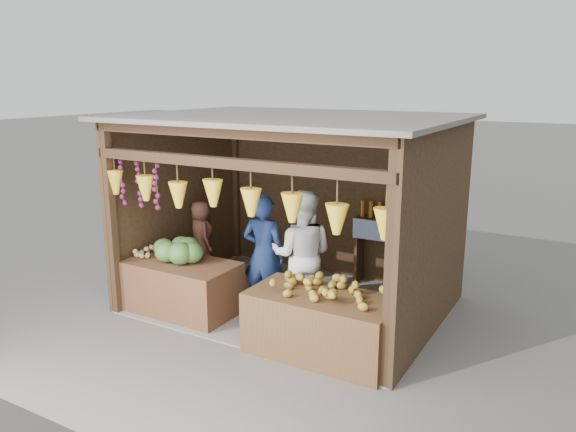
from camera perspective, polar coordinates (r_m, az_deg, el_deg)
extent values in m
plane|color=#514F49|center=(8.10, 0.39, -8.92)|extent=(80.00, 80.00, 0.00)
cube|color=slate|center=(8.09, 0.39, -8.85)|extent=(4.00, 3.00, 0.02)
cube|color=black|center=(9.00, 5.12, 2.00)|extent=(4.00, 0.06, 2.60)
cube|color=black|center=(8.82, -10.97, 1.58)|extent=(0.06, 3.00, 2.60)
cube|color=black|center=(6.96, 14.90, -1.86)|extent=(0.06, 3.00, 2.60)
cube|color=#605B54|center=(7.49, 0.43, 10.00)|extent=(4.30, 3.30, 0.06)
cube|color=black|center=(7.78, -17.54, -0.42)|extent=(0.11, 0.11, 2.60)
cube|color=black|center=(5.66, 10.43, -5.19)|extent=(0.11, 0.11, 2.60)
cube|color=black|center=(9.90, -5.28, 3.06)|extent=(0.11, 0.11, 2.60)
cube|color=black|center=(8.34, 17.12, 0.52)|extent=(0.11, 0.11, 2.60)
cube|color=black|center=(6.33, -6.03, 5.35)|extent=(4.00, 0.12, 0.12)
cube|color=black|center=(6.29, -6.11, 8.42)|extent=(4.00, 0.12, 0.12)
cube|color=#382314|center=(8.49, 10.95, -0.62)|extent=(1.25, 0.30, 0.05)
cube|color=#382314|center=(8.83, 7.21, -3.47)|extent=(0.05, 0.28, 1.05)
cube|color=#382314|center=(8.47, 14.53, -4.54)|extent=(0.05, 0.28, 1.05)
cube|color=blue|center=(8.38, 10.55, -1.72)|extent=(1.25, 0.02, 0.30)
cube|color=#4C2B19|center=(7.84, -10.68, -7.12)|extent=(1.51, 0.85, 0.71)
cube|color=#462C17|center=(6.58, 3.44, -10.99)|extent=(1.70, 0.85, 0.73)
cube|color=black|center=(8.84, -8.65, -6.17)|extent=(0.28, 0.28, 0.27)
imported|color=#13224A|center=(7.55, -2.46, -3.96)|extent=(0.65, 0.47, 1.64)
imported|color=white|center=(7.39, 1.45, -3.98)|extent=(1.01, 0.90, 1.74)
imported|color=#543021|center=(8.64, -8.81, -1.97)|extent=(0.63, 0.58, 1.08)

